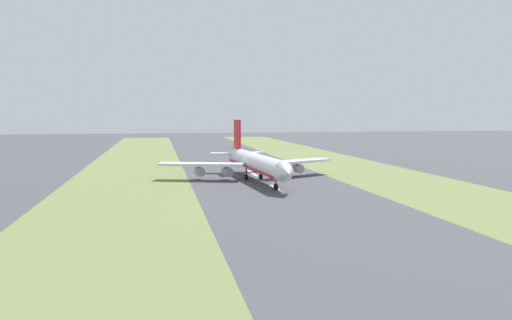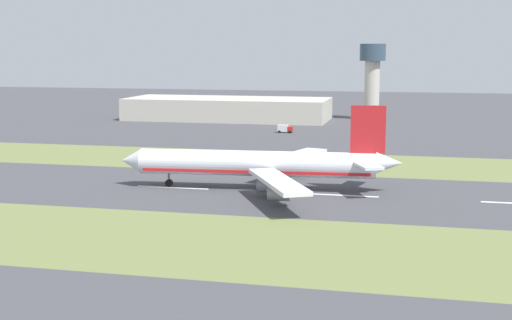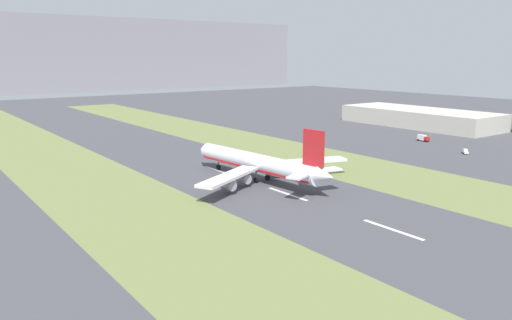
% 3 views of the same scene
% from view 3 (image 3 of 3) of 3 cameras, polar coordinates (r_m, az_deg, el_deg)
% --- Properties ---
extents(ground_plane, '(800.00, 800.00, 0.00)m').
position_cam_3_polar(ground_plane, '(169.53, -0.79, -2.40)').
color(ground_plane, '#424247').
extents(grass_median_west, '(40.00, 600.00, 0.01)m').
position_cam_3_polar(grass_median_west, '(148.90, -15.07, -4.83)').
color(grass_median_west, olive).
rests_on(grass_median_west, ground).
extents(grass_median_east, '(40.00, 600.00, 0.01)m').
position_cam_3_polar(grass_median_east, '(198.39, 9.85, -0.48)').
color(grass_median_east, olive).
rests_on(grass_median_east, ground).
extents(centreline_dash_near, '(1.20, 18.00, 0.01)m').
position_cam_3_polar(centreline_dash_near, '(127.40, 15.35, -7.67)').
color(centreline_dash_near, silver).
rests_on(centreline_dash_near, ground).
extents(centreline_dash_mid, '(1.20, 18.00, 0.01)m').
position_cam_3_polar(centreline_dash_mid, '(153.97, 3.63, -3.89)').
color(centreline_dash_mid, silver).
rests_on(centreline_dash_mid, ground).
extents(centreline_dash_far, '(1.20, 18.00, 0.01)m').
position_cam_3_polar(centreline_dash_far, '(185.42, -4.32, -1.20)').
color(centreline_dash_far, silver).
rests_on(centreline_dash_far, ground).
extents(airplane_main_jet, '(63.90, 67.22, 20.20)m').
position_cam_3_polar(airplane_main_jet, '(167.99, 0.43, -0.43)').
color(airplane_main_jet, silver).
rests_on(airplane_main_jet, ground).
extents(terminal_building, '(36.00, 94.07, 10.09)m').
position_cam_3_polar(terminal_building, '(319.99, 18.15, 4.63)').
color(terminal_building, '#BCB7A8').
rests_on(terminal_building, ground).
extents(service_truck, '(2.73, 6.07, 3.10)m').
position_cam_3_polar(service_truck, '(262.21, 18.56, 2.41)').
color(service_truck, '#B2231E').
rests_on(service_truck, ground).
extents(apron_car, '(4.36, 4.41, 2.03)m').
position_cam_3_polar(apron_car, '(234.70, 22.81, 0.90)').
color(apron_car, white).
rests_on(apron_car, ground).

